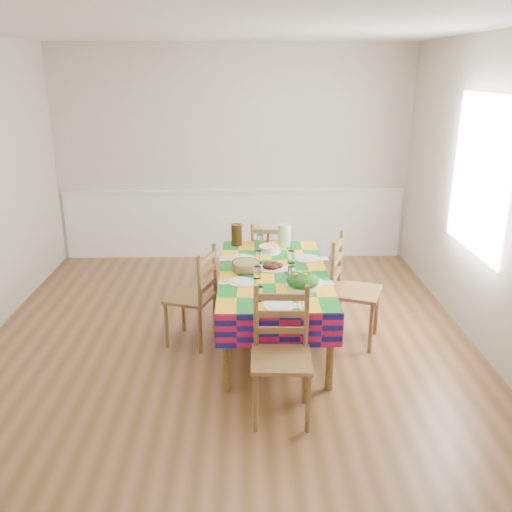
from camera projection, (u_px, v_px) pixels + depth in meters
The scene contains 23 objects.
room at pixel (226, 201), 4.50m from camera, with size 4.58×5.08×2.78m.
wainscot at pixel (234, 222), 7.13m from camera, with size 4.41×0.06×0.92m.
window_right at pixel (480, 175), 4.78m from camera, with size 1.40×1.40×0.00m, color white.
dining_table at pixel (273, 279), 4.82m from camera, with size 0.96×1.78×0.69m.
setting_near_head at pixel (272, 301), 4.11m from camera, with size 0.39×0.26×0.11m.
setting_left_near at pixel (246, 278), 4.57m from camera, with size 0.41×0.24×0.11m.
setting_left_far at pixel (247, 258), 5.06m from camera, with size 0.45×0.27×0.12m.
setting_right_near at pixel (304, 279), 4.55m from camera, with size 0.44×0.25×0.11m.
setting_right_far at pixel (302, 258), 5.05m from camera, with size 0.46×0.27×0.12m.
meat_platter at pixel (272, 267), 4.83m from camera, with size 0.31×0.22×0.06m.
salad_platter at pixel (303, 281), 4.45m from camera, with size 0.30×0.30×0.13m.
pasta_bowl at pixel (246, 266), 4.79m from camera, with size 0.25×0.25×0.09m.
cake at pixel (269, 249), 5.29m from camera, with size 0.23×0.23×0.06m.
serving_utensils at pixel (291, 274), 4.73m from camera, with size 0.13×0.30×0.01m.
flower_vase at pixel (260, 237), 5.44m from camera, with size 0.14×0.12×0.23m.
hot_sauce at pixel (268, 240), 5.47m from camera, with size 0.03×0.03×0.12m, color red.
green_pitcher at pixel (284, 235), 5.46m from camera, with size 0.13×0.13×0.22m, color #9FCA8F.
tea_pitcher at pixel (237, 235), 5.48m from camera, with size 0.11×0.11×0.22m, color black.
name_card at pixel (277, 311), 3.99m from camera, with size 0.07×0.02×0.01m, color white.
chair_near at pixel (281, 356), 3.82m from camera, with size 0.43×0.42×0.95m.
chair_far at pixel (268, 259), 5.95m from camera, with size 0.41×0.39×0.84m.
chair_left at pixel (194, 297), 4.85m from camera, with size 0.50×0.51×0.91m.
chair_right at pixel (351, 291), 4.89m from camera, with size 0.54×0.56×0.99m.
Camera 1 is at (0.16, -4.41, 2.38)m, focal length 38.00 mm.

